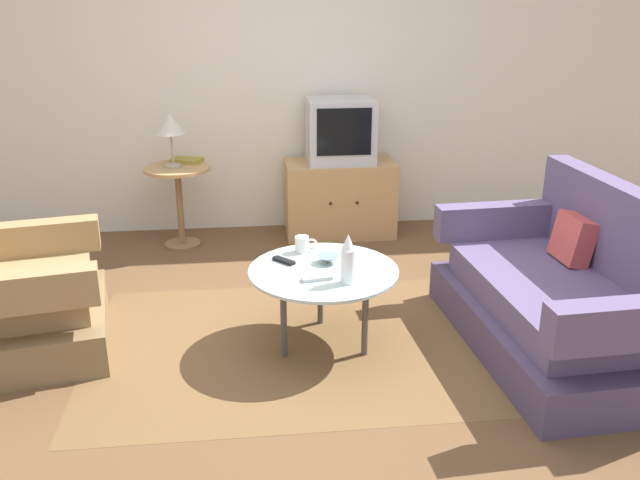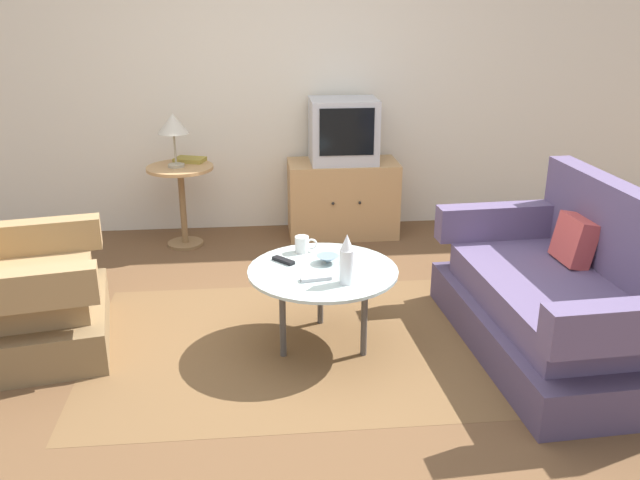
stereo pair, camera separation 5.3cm
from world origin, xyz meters
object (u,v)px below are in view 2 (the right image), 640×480
at_px(television, 343,131).
at_px(table_lamp, 173,125).
at_px(couch, 564,300).
at_px(mug, 303,244).
at_px(armchair, 16,299).
at_px(coffee_table, 323,275).
at_px(book, 190,160).
at_px(bowl, 328,259).
at_px(tv_remote_silver, 316,278).
at_px(vase, 347,260).
at_px(tv_stand, 343,198).
at_px(side_table, 182,189).
at_px(tv_remote_dark, 283,260).

height_order(television, table_lamp, television).
distance_m(couch, mug, 1.52).
relative_size(armchair, coffee_table, 1.30).
relative_size(coffee_table, book, 3.14).
height_order(mug, book, book).
relative_size(bowl, tv_remote_silver, 0.76).
height_order(armchair, mug, armchair).
bearing_deg(vase, bowl, 103.70).
relative_size(tv_stand, book, 3.32).
xyz_separation_m(bowl, book, (-0.91, 1.77, 0.18)).
distance_m(television, tv_remote_silver, 2.09).
bearing_deg(television, couch, -64.44).
bearing_deg(coffee_table, mug, 108.50).
relative_size(vase, bowl, 2.10).
distance_m(couch, vase, 1.27).
bearing_deg(coffee_table, side_table, 118.63).
height_order(vase, bowl, vase).
distance_m(vase, tv_remote_dark, 0.47).
bearing_deg(television, tv_remote_silver, -101.49).
relative_size(couch, tv_stand, 1.85).
xyz_separation_m(mug, book, (-0.78, 1.59, 0.15)).
height_order(coffee_table, television, television).
xyz_separation_m(television, bowl, (-0.32, -1.78, -0.38)).
distance_m(armchair, bowl, 1.77).
relative_size(armchair, bowl, 8.34).
distance_m(mug, book, 1.77).
xyz_separation_m(tv_stand, mug, (-0.45, -1.59, 0.21)).
height_order(tv_stand, television, television).
bearing_deg(television, mug, -105.76).
xyz_separation_m(mug, tv_remote_silver, (0.04, -0.42, -0.04)).
relative_size(couch, television, 3.10).
height_order(side_table, television, television).
relative_size(tv_stand, tv_remote_silver, 5.15).
height_order(television, mug, television).
distance_m(tv_stand, bowl, 1.81).
relative_size(armchair, book, 4.07).
relative_size(side_table, tv_stand, 0.73).
relative_size(coffee_table, mug, 6.32).
relative_size(couch, vase, 5.97).
bearing_deg(side_table, bowl, -59.15).
distance_m(tv_stand, vase, 2.10).
bearing_deg(tv_stand, table_lamp, -173.41).
xyz_separation_m(table_lamp, vase, (1.07, -1.91, -0.37)).
height_order(couch, side_table, couch).
distance_m(tv_stand, book, 1.28).
height_order(bowl, book, book).
bearing_deg(table_lamp, book, 58.87).
relative_size(couch, side_table, 2.53).
bearing_deg(armchair, vase, 68.79).
distance_m(side_table, book, 0.25).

